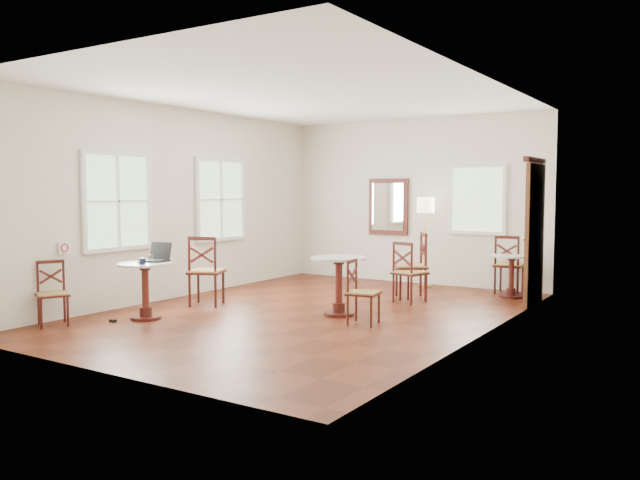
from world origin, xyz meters
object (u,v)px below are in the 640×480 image
(cafe_table_back, at_px, (511,271))
(water_glass, at_px, (151,258))
(navy_mug, at_px, (143,261))
(cafe_table_near, at_px, (145,284))
(power_adapter, at_px, (113,321))
(laptop, at_px, (157,256))
(mouse, at_px, (141,262))
(cafe_table_mid, at_px, (339,279))
(chair_mid_b, at_px, (362,292))
(chair_back_a, at_px, (509,265))
(chair_near_a, at_px, (206,271))
(floor_lamp, at_px, (426,211))
(chair_back_b, at_px, (413,266))
(chair_mid_a, at_px, (409,272))
(chair_near_b, at_px, (52,293))

(cafe_table_back, relative_size, water_glass, 6.15)
(water_glass, bearing_deg, navy_mug, -71.28)
(cafe_table_near, height_order, navy_mug, navy_mug)
(cafe_table_back, xyz_separation_m, power_adapter, (-3.80, -4.70, -0.40))
(laptop, relative_size, mouse, 3.73)
(cafe_table_mid, relative_size, cafe_table_back, 1.18)
(chair_mid_b, bearing_deg, chair_back_a, -23.68)
(chair_mid_b, bearing_deg, laptop, 101.69)
(cafe_table_back, xyz_separation_m, chair_near_a, (-3.61, -3.15, 0.10))
(floor_lamp, bearing_deg, navy_mug, -111.08)
(chair_back_a, distance_m, chair_back_b, 1.71)
(cafe_table_near, height_order, cafe_table_mid, cafe_table_mid)
(chair_back_b, relative_size, power_adapter, 11.66)
(chair_back_b, height_order, mouse, chair_back_b)
(cafe_table_back, relative_size, power_adapter, 7.63)
(cafe_table_mid, height_order, water_glass, water_glass)
(cafe_table_back, bearing_deg, chair_back_b, -145.79)
(cafe_table_mid, bearing_deg, power_adapter, -138.49)
(chair_mid_b, bearing_deg, mouse, 107.92)
(cafe_table_back, bearing_deg, cafe_table_mid, -119.88)
(laptop, bearing_deg, cafe_table_mid, 27.32)
(cafe_table_mid, distance_m, water_glass, 2.53)
(chair_back_b, xyz_separation_m, mouse, (-2.29, -3.51, 0.25))
(chair_mid_b, height_order, chair_back_a, chair_back_a)
(navy_mug, relative_size, water_glass, 0.94)
(chair_near_a, relative_size, laptop, 2.77)
(cafe_table_back, bearing_deg, chair_mid_a, -132.47)
(floor_lamp, distance_m, water_glass, 5.02)
(water_glass, bearing_deg, chair_mid_b, 25.14)
(floor_lamp, height_order, mouse, floor_lamp)
(chair_near_b, xyz_separation_m, chair_mid_b, (3.26, 2.17, 0.00))
(chair_near_b, bearing_deg, chair_back_a, -7.69)
(chair_back_a, distance_m, water_glass, 5.75)
(mouse, bearing_deg, chair_mid_b, 29.78)
(cafe_table_back, relative_size, chair_mid_a, 0.73)
(laptop, xyz_separation_m, mouse, (0.04, -0.32, -0.04))
(chair_back_a, bearing_deg, floor_lamp, -1.91)
(chair_mid_b, height_order, water_glass, water_glass)
(cafe_table_back, relative_size, chair_back_a, 0.70)
(cafe_table_back, bearing_deg, mouse, -129.22)
(cafe_table_mid, height_order, chair_near_a, chair_near_a)
(chair_near_a, relative_size, mouse, 10.34)
(chair_near_a, xyz_separation_m, water_glass, (0.05, -1.11, 0.29))
(chair_back_a, xyz_separation_m, laptop, (-3.48, -4.44, 0.33))
(cafe_table_mid, bearing_deg, chair_near_b, -137.17)
(chair_back_a, height_order, chair_back_b, chair_back_b)
(cafe_table_back, distance_m, chair_near_a, 4.79)
(chair_near_b, bearing_deg, cafe_table_mid, -18.48)
(cafe_table_near, xyz_separation_m, cafe_table_back, (3.59, 4.34, -0.04))
(chair_back_b, bearing_deg, chair_back_a, 102.79)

